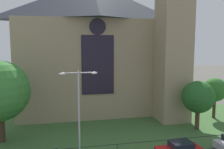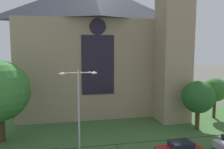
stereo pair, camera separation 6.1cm
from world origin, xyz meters
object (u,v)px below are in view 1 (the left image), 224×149
tree_right_near (198,97)px  streetlamp_near (79,104)px  tree_right_far (215,90)px  church_building (97,46)px

tree_right_near → streetlamp_near: size_ratio=0.74×
tree_right_near → tree_right_far: bearing=37.4°
tree_right_far → tree_right_near: (-4.95, -3.78, -0.03)m
church_building → tree_right_near: size_ratio=4.30×
streetlamp_near → tree_right_far: bearing=24.1°
tree_right_far → streetlamp_near: streetlamp_near is taller
tree_right_far → tree_right_near: size_ratio=0.96×
church_building → streetlamp_near: 17.99m
church_building → tree_right_near: bearing=-47.4°
tree_right_near → church_building: bearing=132.6°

